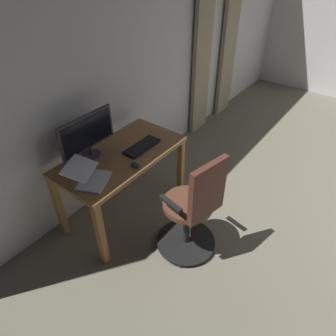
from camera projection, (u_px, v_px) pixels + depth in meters
The scene contains 9 objects.
back_room_partition at pixel (166, 37), 3.50m from camera, with size 6.26×0.10×2.88m, color silver.
curtain_left_panel at pixel (230, 34), 4.46m from camera, with size 0.38×0.06×2.44m, color gray.
curtain_right_panel at pixel (203, 46), 3.99m from camera, with size 0.37×0.06×2.44m, color gray.
desk at pixel (122, 163), 2.93m from camera, with size 1.26×0.65×0.75m.
office_chair at pixel (193, 211), 2.62m from camera, with size 0.56×0.56×1.08m.
computer_monitor at pixel (87, 134), 2.71m from camera, with size 0.58×0.18×0.41m.
computer_keyboard at pixel (142, 146), 2.94m from camera, with size 0.39×0.15×0.02m, color black.
laptop at pixel (89, 176), 2.52m from camera, with size 0.39×0.41×0.16m.
computer_mouse at pixel (135, 165), 2.70m from camera, with size 0.06×0.10×0.04m, color #333338.
Camera 1 is at (2.93, -0.88, 2.39)m, focal length 32.67 mm.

